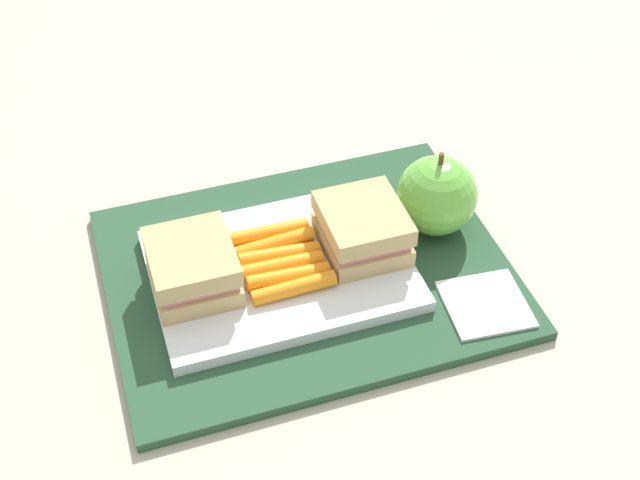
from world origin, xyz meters
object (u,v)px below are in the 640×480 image
object	(u,v)px
sandwich_half_right	(363,229)
sandwich_half_left	(193,267)
paper_napkin	(486,304)
carrot_sticks_bundle	(281,260)
apple	(437,196)
food_tray	(281,270)

from	to	relation	value
sandwich_half_right	sandwich_half_left	bearing A→B (deg)	180.00
paper_napkin	sandwich_half_right	bearing A→B (deg)	131.60
carrot_sticks_bundle	apple	world-z (taller)	apple
sandwich_half_right	paper_napkin	xyz separation A→B (m)	(0.08, -0.09, -0.03)
apple	paper_napkin	distance (m)	0.12
sandwich_half_right	carrot_sticks_bundle	bearing A→B (deg)	-179.83
food_tray	sandwich_half_right	distance (m)	0.08
apple	paper_napkin	xyz separation A→B (m)	(0.00, -0.11, -0.04)
carrot_sticks_bundle	paper_napkin	size ratio (longest dim) A/B	1.26
paper_napkin	apple	bearing A→B (deg)	91.08
sandwich_half_left	sandwich_half_right	xyz separation A→B (m)	(0.16, 0.00, 0.00)
food_tray	paper_napkin	bearing A→B (deg)	-29.99
sandwich_half_right	apple	bearing A→B (deg)	12.10
food_tray	sandwich_half_right	size ratio (longest dim) A/B	2.88
sandwich_half_right	paper_napkin	world-z (taller)	sandwich_half_right
food_tray	sandwich_half_right	world-z (taller)	sandwich_half_right
food_tray	apple	xyz separation A→B (m)	(0.16, 0.02, 0.03)
carrot_sticks_bundle	food_tray	bearing A→B (deg)	147.84
sandwich_half_left	sandwich_half_right	distance (m)	0.16
apple	paper_napkin	size ratio (longest dim) A/B	1.24
food_tray	paper_napkin	size ratio (longest dim) A/B	3.29
food_tray	carrot_sticks_bundle	xyz separation A→B (m)	(0.00, -0.00, 0.01)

